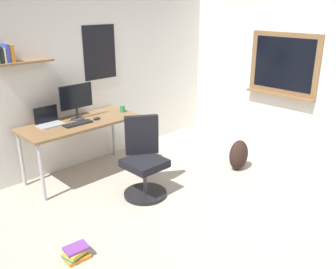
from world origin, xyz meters
The scene contains 12 objects.
ground_plane centered at (0.00, 0.00, 0.00)m, with size 5.20×5.20×0.00m, color #ADA393.
wall_back centered at (-0.01, 2.45, 1.30)m, with size 5.00×0.30×2.60m.
wall_right centered at (2.45, 0.03, 1.30)m, with size 0.22×5.00×2.60m.
desk centered at (-0.32, 2.04, 0.69)m, with size 1.53×0.66×0.76m.
office_chair centered at (-0.07, 1.09, 0.41)m, with size 0.55×0.57×0.95m.
laptop centered at (-0.67, 2.20, 0.81)m, with size 0.31×0.21×0.23m.
monitor_primary centered at (-0.28, 2.15, 1.03)m, with size 0.46×0.17×0.46m.
keyboard centered at (-0.40, 1.96, 0.77)m, with size 0.37×0.13×0.02m, color black.
computer_mouse centered at (-0.12, 1.96, 0.77)m, with size 0.10×0.06×0.03m, color #262628.
coffee_mug centered at (0.34, 2.01, 0.80)m, with size 0.08×0.08×0.09m, color #338C4C.
backpack centered at (1.31, 0.68, 0.22)m, with size 0.32×0.22×0.43m, color black.
book_stack_on_floor centered at (-1.32, 0.59, 0.06)m, with size 0.24×0.20×0.12m.
Camera 1 is at (-2.66, -1.96, 2.22)m, focal length 39.14 mm.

